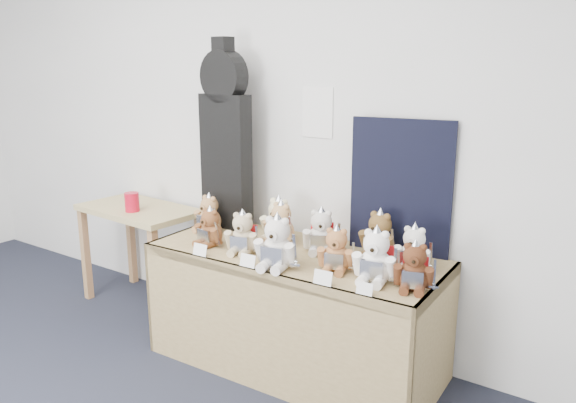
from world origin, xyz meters
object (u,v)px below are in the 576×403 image
Objects in this scene: red_cup at (132,202)px; teddy_back_centre_right at (321,233)px; guitar_case at (225,137)px; teddy_front_far_left at (210,229)px; teddy_front_far_right at (376,258)px; teddy_front_right at (336,251)px; teddy_back_right at (379,237)px; teddy_front_left at (243,235)px; teddy_front_end at (414,269)px; teddy_back_end at (413,251)px; side_table at (140,224)px; display_table at (288,281)px; teddy_back_far_left at (209,215)px; teddy_back_left at (278,221)px; teddy_back_centre_left at (280,225)px; teddy_front_centre at (277,245)px.

red_cup is 1.47m from teddy_back_centre_right.
teddy_back_centre_right is at bearing -2.01° from guitar_case.
teddy_front_far_right is (1.04, 0.04, 0.02)m from teddy_front_far_left.
teddy_front_right is 0.88× the size of teddy_back_right.
teddy_back_right is (1.78, 0.19, 0.02)m from red_cup.
teddy_front_far_left is 0.94× the size of teddy_front_left.
teddy_back_end is at bearing 96.74° from teddy_front_end.
red_cup is 0.50× the size of teddy_back_end.
teddy_back_right is 0.24m from teddy_back_end.
teddy_back_end is at bearing 4.04° from side_table.
red_cup is at bearing -165.97° from teddy_back_right.
teddy_back_far_left is (-0.68, 0.10, 0.26)m from display_table.
side_table is 1.02m from guitar_case.
teddy_front_far_left is at bearing -60.25° from guitar_case.
teddy_front_end is 0.26m from teddy_back_end.
teddy_front_right is 0.88× the size of teddy_back_left.
teddy_back_far_left reaches higher than red_cup.
teddy_front_left is 0.44m from teddy_back_centre_right.
teddy_front_far_left is (-0.48, -0.10, 0.25)m from display_table.
teddy_front_right is 0.23m from teddy_front_far_right.
teddy_back_right is (0.90, 0.36, 0.02)m from teddy_front_far_left.
teddy_back_centre_right is at bearing 52.16° from display_table.
display_table is 1.87× the size of side_table.
teddy_front_far_left is 0.81m from teddy_front_right.
teddy_front_end is at bearing 8.99° from teddy_front_far_left.
guitar_case is at bearing 145.77° from teddy_front_right.
teddy_front_far_right reaches higher than teddy_front_right.
display_table is 1.42m from side_table.
teddy_front_right is at bearing -16.60° from teddy_back_centre_left.
display_table is at bearing 18.80° from teddy_front_far_left.
red_cup is 1.15m from teddy_back_left.
teddy_back_far_left is (-0.73, 0.28, -0.02)m from teddy_front_centre.
side_table is (-1.41, 0.16, 0.06)m from display_table.
teddy_front_end is (0.99, 0.05, -0.00)m from teddy_front_left.
red_cup is 1.19m from teddy_back_centre_left.
teddy_back_centre_left is at bearing 134.18° from display_table.
teddy_back_centre_left is (-0.49, 0.21, 0.01)m from teddy_front_right.
teddy_front_end is 0.67m from teddy_back_centre_right.
red_cup is at bearing 177.37° from teddy_back_end.
teddy_front_far_left is 0.85× the size of teddy_back_right.
guitar_case is at bearing 151.57° from teddy_front_end.
teddy_front_left is 0.48m from teddy_back_far_left.
teddy_back_centre_right is at bearing 9.91° from teddy_back_far_left.
teddy_front_left is (-0.24, -0.10, 0.26)m from display_table.
side_table is at bearing -178.81° from teddy_back_far_left.
teddy_back_far_left reaches higher than display_table.
teddy_back_end is (0.82, 0.02, -0.01)m from teddy_back_centre_left.
teddy_front_far_left is at bearing 166.02° from teddy_front_end.
teddy_front_far_left is 0.84× the size of teddy_front_far_right.
teddy_front_right is at bearing -150.69° from teddy_back_end.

